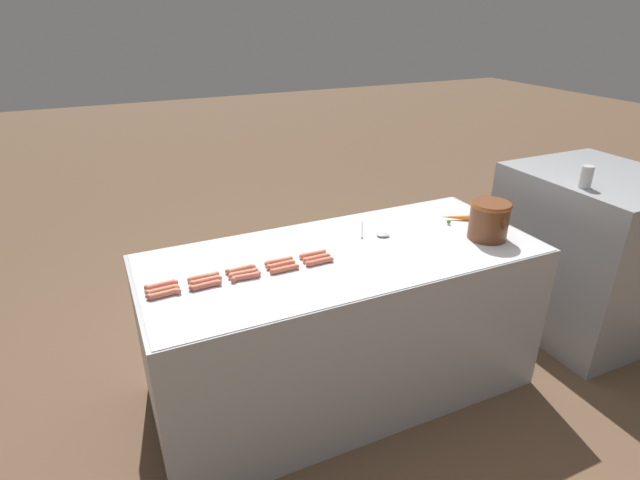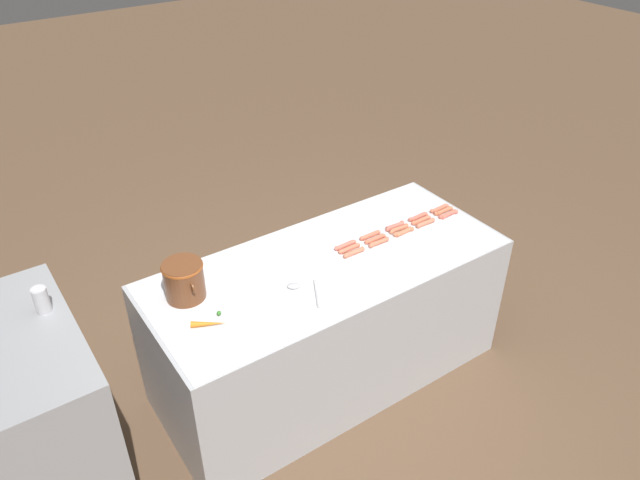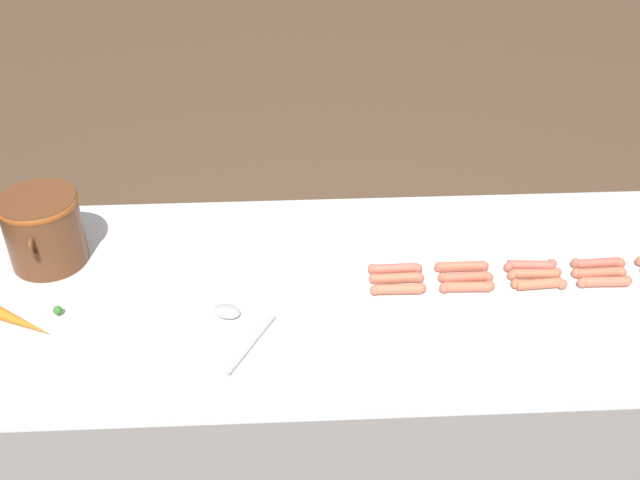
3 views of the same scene
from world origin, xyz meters
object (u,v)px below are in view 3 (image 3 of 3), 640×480
hot_dog_3 (467,287)px  serving_spoon (235,322)px  hot_dog_8 (465,277)px  hot_dog_6 (599,273)px  hot_dog_9 (396,278)px  carrot (25,322)px  hot_dog_7 (534,274)px  hot_dog_11 (598,263)px  hot_dog_14 (395,269)px  hot_dog_1 (605,282)px  hot_dog_13 (462,266)px  hot_dog_2 (539,284)px  hot_dog_4 (398,289)px  hot_dog_12 (530,265)px  bean_pot (43,227)px

hot_dog_3 → serving_spoon: (-0.10, 0.59, -0.01)m
hot_dog_3 → hot_dog_8: (0.04, -0.00, 0.00)m
hot_dog_3 → hot_dog_6: bearing=-83.5°
hot_dog_9 → carrot: 0.93m
hot_dog_7 → hot_dog_8: 0.18m
hot_dog_11 → hot_dog_14: same height
hot_dog_1 → carrot: carrot is taller
hot_dog_7 → hot_dog_8: (-0.01, 0.18, 0.00)m
hot_dog_13 → hot_dog_14: 0.18m
hot_dog_2 → hot_dog_6: 0.17m
hot_dog_4 → hot_dog_14: bearing=-1.7°
hot_dog_3 → hot_dog_11: bearing=-77.7°
hot_dog_6 → hot_dog_8: bearing=90.3°
hot_dog_9 → hot_dog_13: size_ratio=1.00×
serving_spoon → carrot: carrot is taller
hot_dog_6 → hot_dog_7: size_ratio=1.00×
hot_dog_7 → hot_dog_2: bearing=-179.6°
hot_dog_14 → serving_spoon: hot_dog_14 is taller
serving_spoon → hot_dog_1: bearing=-83.8°
hot_dog_2 → hot_dog_13: bearing=66.2°
hot_dog_3 → hot_dog_14: same height
hot_dog_12 → hot_dog_14: 0.36m
hot_dog_1 → hot_dog_12: 0.19m
hot_dog_12 → hot_dog_13: bearing=88.7°
hot_dog_1 → hot_dog_3: 0.36m
serving_spoon → carrot: 0.51m
hot_dog_11 → hot_dog_14: bearing=89.7°
carrot → hot_dog_7: bearing=-84.3°
hot_dog_12 → hot_dog_1: bearing=-113.8°
hot_dog_7 → serving_spoon: (-0.14, 0.78, -0.01)m
hot_dog_3 → hot_dog_8: size_ratio=1.00×
hot_dog_7 → hot_dog_9: bearing=90.0°
hot_dog_1 → hot_dog_11: same height
hot_dog_13 → serving_spoon: (-0.18, 0.59, -0.01)m
hot_dog_8 → hot_dog_12: size_ratio=1.00×
hot_dog_2 → serving_spoon: bearing=97.5°
hot_dog_12 → serving_spoon: size_ratio=0.57×
hot_dog_11 → bean_pot: (0.10, 1.47, 0.10)m
hot_dog_9 → hot_dog_12: (0.04, -0.36, 0.00)m
hot_dog_1 → hot_dog_7: same height
hot_dog_1 → hot_dog_4: 0.54m
hot_dog_12 → serving_spoon: (-0.18, 0.78, -0.01)m
hot_dog_2 → hot_dog_6: same height
hot_dog_6 → serving_spoon: size_ratio=0.57×
hot_dog_2 → hot_dog_11: bearing=-66.8°
hot_dog_1 → hot_dog_2: bearing=90.2°
hot_dog_11 → hot_dog_6: bearing=164.4°
serving_spoon → hot_dog_4: bearing=-76.6°
hot_dog_7 → serving_spoon: size_ratio=0.57×
hot_dog_7 → bean_pot: bearing=83.8°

